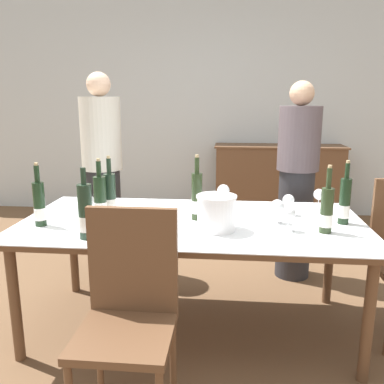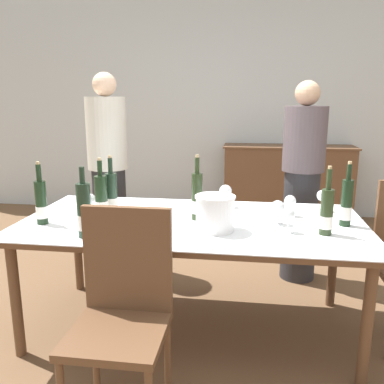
{
  "view_description": "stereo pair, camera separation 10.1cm",
  "coord_description": "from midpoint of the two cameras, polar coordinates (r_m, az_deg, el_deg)",
  "views": [
    {
      "loc": [
        0.23,
        -2.38,
        1.46
      ],
      "look_at": [
        0.0,
        0.0,
        0.91
      ],
      "focal_mm": 38.0,
      "sensor_mm": 36.0,
      "label": 1
    },
    {
      "loc": [
        0.33,
        -2.37,
        1.46
      ],
      "look_at": [
        0.0,
        0.0,
        0.91
      ],
      "focal_mm": 38.0,
      "sensor_mm": 36.0,
      "label": 2
    }
  ],
  "objects": [
    {
      "name": "wine_bottle_5",
      "position": [
        2.49,
        -0.48,
        -0.75
      ],
      "size": [
        0.07,
        0.07,
        0.4
      ],
      "color": "#28381E",
      "rests_on": "dining_table"
    },
    {
      "name": "ground_plane",
      "position": [
        2.8,
        -1.09,
        -18.4
      ],
      "size": [
        12.0,
        12.0,
        0.0
      ],
      "primitive_type": "plane",
      "color": "brown"
    },
    {
      "name": "wine_glass_1",
      "position": [
        2.8,
        3.4,
        0.1
      ],
      "size": [
        0.09,
        0.09,
        0.16
      ],
      "color": "white",
      "rests_on": "dining_table"
    },
    {
      "name": "wine_bottle_4",
      "position": [
        2.55,
        -21.7,
        -1.64
      ],
      "size": [
        0.07,
        0.07,
        0.38
      ],
      "color": "black",
      "rests_on": "dining_table"
    },
    {
      "name": "wine_glass_2",
      "position": [
        2.68,
        -15.47,
        -1.29
      ],
      "size": [
        0.08,
        0.08,
        0.14
      ],
      "color": "white",
      "rests_on": "dining_table"
    },
    {
      "name": "wine_glass_4",
      "position": [
        2.47,
        10.74,
        -2.08
      ],
      "size": [
        0.08,
        0.08,
        0.14
      ],
      "color": "white",
      "rests_on": "dining_table"
    },
    {
      "name": "person_guest_left",
      "position": [
        3.36,
        13.64,
        1.24
      ],
      "size": [
        0.33,
        0.33,
        1.59
      ],
      "color": "#2D2D33",
      "rests_on": "ground_plane"
    },
    {
      "name": "ice_bucket",
      "position": [
        2.3,
        2.18,
        -2.8
      ],
      "size": [
        0.23,
        0.23,
        0.2
      ],
      "color": "white",
      "rests_on": "dining_table"
    },
    {
      "name": "wine_bottle_3",
      "position": [
        2.24,
        -15.98,
        -2.89
      ],
      "size": [
        0.08,
        0.08,
        0.38
      ],
      "color": "#1E3323",
      "rests_on": "dining_table"
    },
    {
      "name": "chair_near_front",
      "position": [
        1.93,
        -10.39,
        -15.24
      ],
      "size": [
        0.42,
        0.42,
        0.98
      ],
      "color": "brown",
      "rests_on": "ground_plane"
    },
    {
      "name": "wine_glass_0",
      "position": [
        2.84,
        16.44,
        -0.42
      ],
      "size": [
        0.07,
        0.07,
        0.14
      ],
      "color": "white",
      "rests_on": "dining_table"
    },
    {
      "name": "sideboard_cabinet",
      "position": [
        5.07,
        11.38,
        1.31
      ],
      "size": [
        1.54,
        0.46,
        0.91
      ],
      "color": "brown",
      "rests_on": "ground_plane"
    },
    {
      "name": "dining_table",
      "position": [
        2.52,
        -1.16,
        -5.28
      ],
      "size": [
        2.09,
        1.04,
        0.73
      ],
      "color": "brown",
      "rests_on": "ground_plane"
    },
    {
      "name": "wine_glass_5",
      "position": [
        2.66,
        12.32,
        -1.24
      ],
      "size": [
        0.07,
        0.07,
        0.14
      ],
      "color": "white",
      "rests_on": "dining_table"
    },
    {
      "name": "person_host",
      "position": [
        3.48,
        -13.2,
        2.31
      ],
      "size": [
        0.33,
        0.33,
        1.67
      ],
      "color": "#262628",
      "rests_on": "ground_plane"
    },
    {
      "name": "wine_bottle_1",
      "position": [
        2.56,
        -13.87,
        -1.0
      ],
      "size": [
        0.08,
        0.08,
        0.38
      ],
      "color": "black",
      "rests_on": "dining_table"
    },
    {
      "name": "wine_bottle_2",
      "position": [
        2.55,
        19.58,
        -1.35
      ],
      "size": [
        0.07,
        0.07,
        0.38
      ],
      "color": "black",
      "rests_on": "dining_table"
    },
    {
      "name": "wine_bottle_0",
      "position": [
        2.35,
        17.21,
        -2.54
      ],
      "size": [
        0.07,
        0.07,
        0.38
      ],
      "color": "#28381E",
      "rests_on": "dining_table"
    },
    {
      "name": "back_wall",
      "position": [
        5.24,
        2.5,
        12.33
      ],
      "size": [
        8.0,
        0.1,
        2.8
      ],
      "color": "silver",
      "rests_on": "ground_plane"
    },
    {
      "name": "wine_bottle_6",
      "position": [
        2.62,
        -12.51,
        -0.55
      ],
      "size": [
        0.08,
        0.08,
        0.39
      ],
      "color": "#1E3323",
      "rests_on": "dining_table"
    },
    {
      "name": "wine_glass_3",
      "position": [
        2.33,
        12.28,
        -3.04
      ],
      "size": [
        0.07,
        0.07,
        0.14
      ],
      "color": "white",
      "rests_on": "dining_table"
    }
  ]
}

